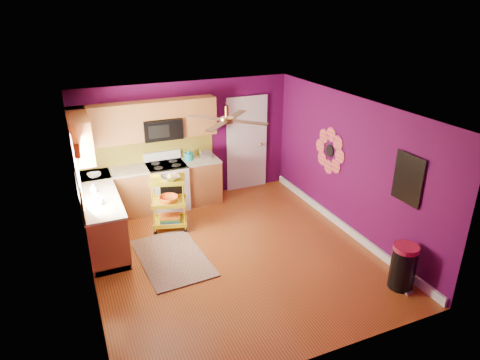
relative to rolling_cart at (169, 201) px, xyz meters
name	(u,v)px	position (x,y,z in m)	size (l,w,h in m)	color
ground	(233,254)	(0.74, -1.27, -0.57)	(5.00, 5.00, 0.00)	brown
room_envelope	(234,164)	(0.77, -1.27, 1.06)	(4.54, 5.04, 2.52)	#4E0842
lower_cabinets	(131,201)	(-0.61, 0.55, -0.14)	(2.81, 2.31, 0.94)	#965629
electric_range	(167,185)	(0.19, 0.90, -0.09)	(0.76, 0.66, 1.13)	white
upper_cabinetry	(126,127)	(-0.50, 0.90, 1.23)	(2.80, 2.30, 1.26)	#965629
left_window	(75,156)	(-1.48, -0.22, 1.16)	(0.08, 1.35, 1.08)	white
panel_door	(247,144)	(2.09, 1.20, 0.45)	(0.95, 0.11, 2.15)	white
right_wall_art	(362,162)	(2.97, -1.61, 0.87)	(0.04, 2.74, 1.04)	black
ceiling_fan	(227,119)	(0.74, -1.07, 1.72)	(1.01, 1.01, 0.26)	#BF8C3F
shag_rug	(172,257)	(-0.25, -1.00, -0.56)	(1.02, 1.66, 0.02)	#331611
rolling_cart	(169,201)	(0.00, 0.00, 0.00)	(0.72, 0.60, 1.11)	yellow
trash_can	(403,267)	(2.70, -3.09, -0.22)	(0.39, 0.41, 0.71)	black
teal_kettle	(189,156)	(0.69, 0.97, 0.45)	(0.18, 0.18, 0.21)	teal
toaster	(205,154)	(1.04, 0.95, 0.46)	(0.22, 0.15, 0.18)	beige
soap_bottle_a	(96,195)	(-1.27, -0.30, 0.47)	(0.09, 0.10, 0.21)	#EA3F72
soap_bottle_b	(93,188)	(-1.28, 0.06, 0.45)	(0.13, 0.13, 0.17)	white
counter_dish	(94,175)	(-1.19, 0.81, 0.40)	(0.25, 0.25, 0.06)	white
counter_cup	(100,201)	(-1.22, -0.44, 0.42)	(0.13, 0.13, 0.10)	white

